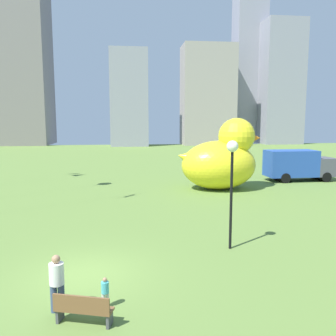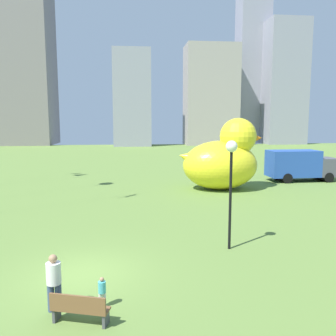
# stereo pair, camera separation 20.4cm
# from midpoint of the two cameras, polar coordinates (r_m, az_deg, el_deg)

# --- Properties ---
(ground_plane) EXTENTS (140.00, 140.00, 0.00)m
(ground_plane) POSITION_cam_midpoint_polar(r_m,az_deg,el_deg) (13.79, -13.02, -16.41)
(ground_plane) COLOR olive
(park_bench) EXTENTS (1.68, 0.89, 0.90)m
(park_bench) POSITION_cam_midpoint_polar(r_m,az_deg,el_deg) (10.67, -13.58, -21.18)
(park_bench) COLOR brown
(park_bench) RESTS_ON ground
(person_adult) EXTENTS (0.43, 0.43, 1.74)m
(person_adult) POSITION_cam_midpoint_polar(r_m,az_deg,el_deg) (11.27, -17.46, -16.92)
(person_adult) COLOR #38476B
(person_adult) RESTS_ON ground
(person_child) EXTENTS (0.23, 0.23, 0.94)m
(person_child) POSITION_cam_midpoint_polar(r_m,az_deg,el_deg) (11.34, -10.08, -18.96)
(person_child) COLOR silver
(person_child) RESTS_ON ground
(giant_inflatable_duck) EXTENTS (6.98, 4.48, 5.79)m
(giant_inflatable_duck) POSITION_cam_midpoint_polar(r_m,az_deg,el_deg) (28.93, 9.09, 1.42)
(giant_inflatable_duck) COLOR yellow
(giant_inflatable_duck) RESTS_ON ground
(lamppost) EXTENTS (0.50, 0.50, 4.75)m
(lamppost) POSITION_cam_midpoint_polar(r_m,az_deg,el_deg) (15.22, 10.56, 0.49)
(lamppost) COLOR black
(lamppost) RESTS_ON ground
(box_truck) EXTENTS (6.36, 2.50, 2.85)m
(box_truck) POSITION_cam_midpoint_polar(r_m,az_deg,el_deg) (34.81, 20.74, 0.39)
(box_truck) COLOR #264CA5
(box_truck) RESTS_ON ground
(city_skyline) EXTENTS (70.36, 16.68, 39.87)m
(city_skyline) POSITION_cam_midpoint_polar(r_m,az_deg,el_deg) (84.83, -2.79, 14.37)
(city_skyline) COLOR gray
(city_skyline) RESTS_ON ground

